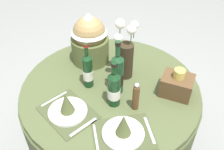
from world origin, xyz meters
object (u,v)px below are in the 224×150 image
place_setting_left (67,108)px  place_setting_right (123,129)px  wine_bottle_centre (117,74)px  wine_bottle_right (88,70)px  dining_table (110,101)px  woven_basket_side_right (177,85)px  wine_bottle_left (114,89)px  flower_vase (126,53)px  gift_tub_back_left (90,37)px  pepper_mill (136,97)px

place_setting_left → place_setting_right: size_ratio=0.98×
wine_bottle_centre → wine_bottle_right: 0.20m
dining_table → woven_basket_side_right: size_ratio=6.31×
wine_bottle_left → flower_vase: bearing=96.5°
gift_tub_back_left → woven_basket_side_right: 0.71m
place_setting_left → wine_bottle_right: 0.29m
gift_tub_back_left → wine_bottle_centre: bearing=-37.6°
place_setting_left → woven_basket_side_right: (0.57, 0.43, 0.03)m
wine_bottle_right → woven_basket_side_right: 0.59m
wine_bottle_centre → wine_bottle_left: bearing=-78.3°
place_setting_left → wine_bottle_left: wine_bottle_left is taller
wine_bottle_left → wine_bottle_right: (-0.23, 0.09, 0.00)m
place_setting_right → wine_bottle_right: 0.48m
place_setting_right → pepper_mill: (-0.00, 0.22, 0.05)m
flower_vase → wine_bottle_centre: bearing=-87.0°
wine_bottle_centre → wine_bottle_right: size_ratio=1.15×
dining_table → woven_basket_side_right: 0.49m
dining_table → wine_bottle_left: 0.31m
flower_vase → wine_bottle_centre: flower_vase is taller
dining_table → wine_bottle_centre: 0.30m
wine_bottle_centre → woven_basket_side_right: (0.37, 0.13, -0.07)m
flower_vase → pepper_mill: flower_vase is taller
wine_bottle_centre → pepper_mill: size_ratio=1.88×
pepper_mill → wine_bottle_left: bearing=-174.9°
flower_vase → wine_bottle_left: (0.03, -0.29, -0.07)m
flower_vase → gift_tub_back_left: 0.32m
wine_bottle_right → woven_basket_side_right: size_ratio=1.71×
dining_table → pepper_mill: 0.35m
place_setting_right → woven_basket_side_right: bearing=65.9°
wine_bottle_left → dining_table: bearing=121.5°
pepper_mill → woven_basket_side_right: (0.21, 0.23, -0.02)m
place_setting_right → gift_tub_back_left: bearing=130.5°
place_setting_left → woven_basket_side_right: bearing=36.8°
flower_vase → gift_tub_back_left: size_ratio=1.09×
place_setting_left → wine_bottle_centre: wine_bottle_centre is taller
wine_bottle_left → woven_basket_side_right: 0.42m
gift_tub_back_left → pepper_mill: bearing=-36.0°
flower_vase → wine_bottle_left: 0.30m
gift_tub_back_left → place_setting_right: bearing=-49.5°
dining_table → place_setting_right: (0.22, -0.34, 0.19)m
gift_tub_back_left → woven_basket_side_right: (0.69, -0.12, -0.13)m
wine_bottle_centre → gift_tub_back_left: (-0.32, 0.25, 0.06)m
pepper_mill → gift_tub_back_left: 0.61m
wine_bottle_left → wine_bottle_centre: bearing=101.7°
wine_bottle_left → wine_bottle_centre: wine_bottle_centre is taller
dining_table → gift_tub_back_left: size_ratio=3.14×
wine_bottle_right → place_setting_left: bearing=-90.8°
wine_bottle_right → woven_basket_side_right: wine_bottle_right is taller
wine_bottle_centre → gift_tub_back_left: size_ratio=0.98×
dining_table → wine_bottle_right: size_ratio=3.70×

